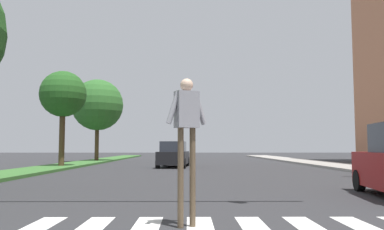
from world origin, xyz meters
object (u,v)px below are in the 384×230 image
Objects in this scene: tree_distant at (98,105)px; pedestrian_performer at (187,127)px; sedan_midblock at (174,155)px; tree_far at (63,95)px; traffic_light_gantry at (14,3)px.

tree_distant is 2.94× the size of pedestrian_performer.
tree_far is at bearing -171.89° from sedan_midblock.
tree_far is 0.83× the size of tree_distant.
tree_distant is at bearing 127.99° from sedan_midblock.
tree_distant is 1.57× the size of sedan_midblock.
traffic_light_gantry reaches higher than sedan_midblock.
traffic_light_gantry is at bearing -75.86° from tree_far.
traffic_light_gantry is 4.60× the size of pedestrian_performer.
sedan_midblock is (-0.97, 20.04, -0.87)m from pedestrian_performer.
tree_distant reaches higher than tree_far.
traffic_light_gantry is at bearing -98.69° from sedan_midblock.
traffic_light_gantry reaches higher than pedestrian_performer.
traffic_light_gantry is at bearing 155.15° from pedestrian_performer.
tree_distant is at bearing 99.20° from traffic_light_gantry.
tree_distant is (-0.12, 10.32, 0.42)m from tree_far.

